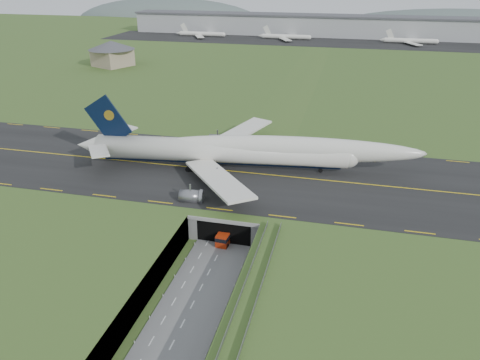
# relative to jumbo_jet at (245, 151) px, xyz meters

# --- Properties ---
(ground) EXTENTS (900.00, 900.00, 0.00)m
(ground) POSITION_rel_jumbo_jet_xyz_m (1.77, -35.20, -11.28)
(ground) COLOR #385B24
(ground) RESTS_ON ground
(airfield_deck) EXTENTS (800.00, 800.00, 6.00)m
(airfield_deck) POSITION_rel_jumbo_jet_xyz_m (1.77, -35.20, -8.28)
(airfield_deck) COLOR gray
(airfield_deck) RESTS_ON ground
(trench_road) EXTENTS (12.00, 75.00, 0.20)m
(trench_road) POSITION_rel_jumbo_jet_xyz_m (1.77, -42.70, -11.18)
(trench_road) COLOR slate
(trench_road) RESTS_ON ground
(taxiway) EXTENTS (800.00, 44.00, 0.18)m
(taxiway) POSITION_rel_jumbo_jet_xyz_m (1.77, -2.20, -5.19)
(taxiway) COLOR black
(taxiway) RESTS_ON airfield_deck
(tunnel_portal) EXTENTS (17.00, 22.30, 6.00)m
(tunnel_portal) POSITION_rel_jumbo_jet_xyz_m (1.77, -18.49, -7.95)
(tunnel_portal) COLOR gray
(tunnel_portal) RESTS_ON ground
(guideway) EXTENTS (3.00, 53.00, 7.05)m
(guideway) POSITION_rel_jumbo_jet_xyz_m (12.77, -54.32, -5.96)
(guideway) COLOR #A8A8A3
(guideway) RESTS_ON ground
(jumbo_jet) EXTENTS (91.35, 58.98, 19.65)m
(jumbo_jet) POSITION_rel_jumbo_jet_xyz_m (0.00, 0.00, 0.00)
(jumbo_jet) COLOR white
(jumbo_jet) RESTS_ON ground
(shuttle_tram) EXTENTS (3.06, 6.98, 2.80)m
(shuttle_tram) POSITION_rel_jumbo_jet_xyz_m (1.97, -26.25, -9.73)
(shuttle_tram) COLOR #B0280B
(shuttle_tram) RESTS_ON ground
(service_building) EXTENTS (31.92, 31.92, 13.22)m
(service_building) POSITION_rel_jumbo_jet_xyz_m (-100.38, 119.86, 2.55)
(service_building) COLOR tan
(service_building) RESTS_ON ground
(cargo_terminal) EXTENTS (320.00, 67.00, 15.60)m
(cargo_terminal) POSITION_rel_jumbo_jet_xyz_m (1.58, 264.21, 2.68)
(cargo_terminal) COLOR #B2B2B2
(cargo_terminal) RESTS_ON ground
(distant_hills) EXTENTS (700.00, 91.00, 60.00)m
(distant_hills) POSITION_rel_jumbo_jet_xyz_m (66.15, 394.80, -15.28)
(distant_hills) COLOR #51615F
(distant_hills) RESTS_ON ground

